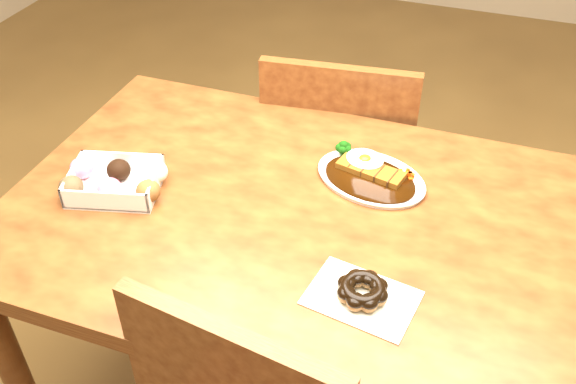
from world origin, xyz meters
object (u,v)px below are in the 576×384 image
(katsu_curry_plate, at_px, (370,174))
(pon_de_ring, at_px, (362,291))
(chair_far, at_px, (340,167))
(donut_box, at_px, (114,180))
(table, at_px, (297,247))

(katsu_curry_plate, distance_m, pon_de_ring, 0.35)
(chair_far, relative_size, pon_de_ring, 4.23)
(pon_de_ring, bearing_deg, donut_box, 167.92)
(table, bearing_deg, donut_box, -171.12)
(table, bearing_deg, chair_far, 95.01)
(donut_box, distance_m, pon_de_ring, 0.58)
(table, distance_m, katsu_curry_plate, 0.22)
(donut_box, bearing_deg, table, 8.88)
(chair_far, height_order, donut_box, chair_far)
(table, distance_m, chair_far, 0.56)
(table, relative_size, katsu_curry_plate, 4.25)
(chair_far, relative_size, katsu_curry_plate, 3.08)
(donut_box, xyz_separation_m, pon_de_ring, (0.57, -0.12, -0.01))
(table, xyz_separation_m, chair_far, (-0.05, 0.54, -0.17))
(table, distance_m, donut_box, 0.41)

